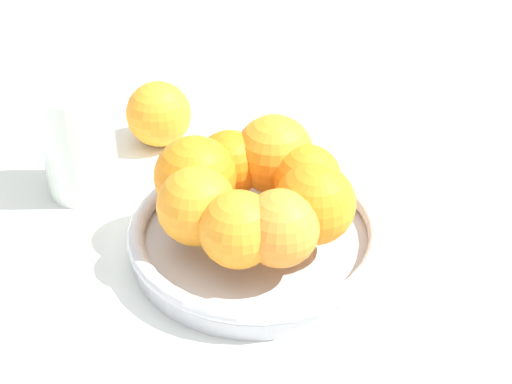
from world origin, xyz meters
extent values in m
plane|color=silver|center=(0.00, 0.00, 0.00)|extent=(4.00, 4.00, 0.00)
cylinder|color=silver|center=(0.00, 0.00, 0.01)|extent=(0.25, 0.25, 0.02)
torus|color=silver|center=(0.00, 0.00, 0.03)|extent=(0.26, 0.26, 0.02)
sphere|color=orange|center=(0.01, 0.06, 0.07)|extent=(0.07, 0.07, 0.07)
sphere|color=orange|center=(-0.03, 0.05, 0.08)|extent=(0.08, 0.08, 0.08)
sphere|color=orange|center=(-0.06, 0.02, 0.07)|extent=(0.08, 0.08, 0.08)
sphere|color=orange|center=(-0.05, -0.03, 0.07)|extent=(0.07, 0.07, 0.07)
sphere|color=orange|center=(-0.02, -0.06, 0.07)|extent=(0.07, 0.07, 0.07)
sphere|color=orange|center=(0.03, -0.05, 0.07)|extent=(0.08, 0.08, 0.08)
sphere|color=orange|center=(0.06, -0.01, 0.07)|extent=(0.07, 0.07, 0.07)
sphere|color=orange|center=(0.05, 0.04, 0.08)|extent=(0.08, 0.08, 0.08)
sphere|color=orange|center=(0.03, 0.24, 0.04)|extent=(0.08, 0.08, 0.08)
cylinder|color=silver|center=(-0.09, 0.20, 0.06)|extent=(0.08, 0.08, 0.12)
camera|label=1|loc=(-0.34, -0.44, 0.47)|focal=50.00mm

